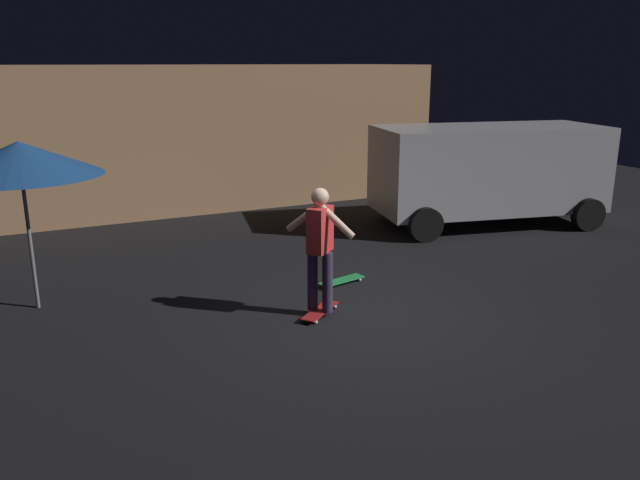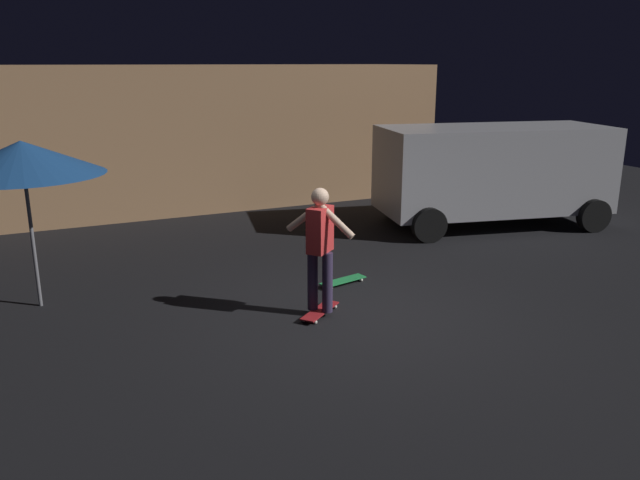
# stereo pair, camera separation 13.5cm
# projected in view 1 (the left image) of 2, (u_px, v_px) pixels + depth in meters

# --- Properties ---
(ground_plane) EXTENTS (28.00, 28.00, 0.00)m
(ground_plane) POSITION_uv_depth(u_px,v_px,m) (361.00, 316.00, 8.51)
(ground_plane) COLOR black
(low_building) EXTENTS (11.85, 3.10, 3.22)m
(low_building) POSITION_uv_depth(u_px,v_px,m) (183.00, 135.00, 15.02)
(low_building) COLOR #AD7F56
(low_building) RESTS_ON ground_plane
(parked_van) EXTENTS (4.90, 3.03, 2.03)m
(parked_van) POSITION_uv_depth(u_px,v_px,m) (488.00, 169.00, 13.04)
(parked_van) COLOR #B2B2B7
(parked_van) RESTS_ON ground_plane
(patio_umbrella) EXTENTS (2.10, 2.10, 2.30)m
(patio_umbrella) POSITION_uv_depth(u_px,v_px,m) (19.00, 159.00, 8.23)
(patio_umbrella) COLOR slate
(patio_umbrella) RESTS_ON ground_plane
(skateboard_ridden) EXTENTS (0.73, 0.64, 0.07)m
(skateboard_ridden) POSITION_uv_depth(u_px,v_px,m) (320.00, 311.00, 8.52)
(skateboard_ridden) COLOR #AD1E23
(skateboard_ridden) RESTS_ON ground_plane
(skateboard_spare) EXTENTS (0.80, 0.37, 0.07)m
(skateboard_spare) POSITION_uv_depth(u_px,v_px,m) (342.00, 281.00, 9.71)
(skateboard_spare) COLOR green
(skateboard_spare) RESTS_ON ground_plane
(skater) EXTENTS (0.68, 0.82, 1.67)m
(skater) POSITION_uv_depth(u_px,v_px,m) (320.00, 241.00, 8.25)
(skater) COLOR #382D4C
(skater) RESTS_ON skateboard_ridden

